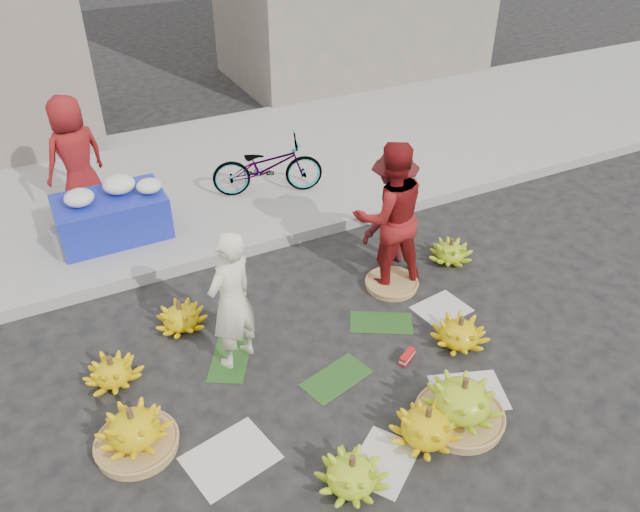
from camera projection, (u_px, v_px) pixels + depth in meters
name	position (u px, v px, depth m)	size (l,w,h in m)	color
ground	(336.00, 362.00, 6.04)	(80.00, 80.00, 0.00)	black
curb	(251.00, 245.00, 7.62)	(40.00, 0.25, 0.15)	gray
sidewalk	(199.00, 176.00, 9.18)	(40.00, 4.00, 0.12)	gray
newspaper_scatter	(379.00, 419.00, 5.45)	(3.20, 1.80, 0.00)	silver
banana_leaves	(317.00, 352.00, 6.15)	(2.00, 1.00, 0.00)	#1D4517
banana_bunch_0	(134.00, 432.00, 5.09)	(0.67, 0.67, 0.46)	#A27743
banana_bunch_1	(352.00, 474.00, 4.80)	(0.69, 0.69, 0.35)	#86B419
banana_bunch_2	(462.00, 403.00, 5.31)	(0.80, 0.80, 0.50)	#A27743
banana_bunch_3	(427.00, 426.00, 5.18)	(0.73, 0.73, 0.37)	yellow
banana_bunch_4	(459.00, 333.00, 6.17)	(0.65, 0.65, 0.35)	yellow
banana_bunch_5	(451.00, 251.00, 7.41)	(0.50, 0.50, 0.31)	#86B419
banana_bunch_6	(112.00, 371.00, 5.75)	(0.52, 0.52, 0.31)	yellow
banana_bunch_7	(180.00, 316.00, 6.39)	(0.62, 0.62, 0.33)	yellow
basket_spare	(392.00, 284.00, 7.03)	(0.58, 0.58, 0.07)	#A27743
incense_stack	(407.00, 357.00, 6.03)	(0.21, 0.07, 0.09)	red
vendor_cream	(232.00, 301.00, 5.67)	(0.53, 0.35, 1.44)	#F3EECD
vendor_red	(389.00, 216.00, 6.69)	(0.82, 0.64, 1.69)	maroon
man_striped	(393.00, 210.00, 7.07)	(0.91, 0.53, 1.41)	maroon
flower_table	(112.00, 214.00, 7.55)	(1.28, 0.81, 0.74)	#1922A3
grey_bucket	(65.00, 242.00, 7.27)	(0.31, 0.31, 0.35)	slate
flower_vendor	(75.00, 157.00, 7.75)	(0.77, 0.50, 1.57)	maroon
bicycle	(267.00, 166.00, 8.44)	(1.50, 0.52, 0.79)	gray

